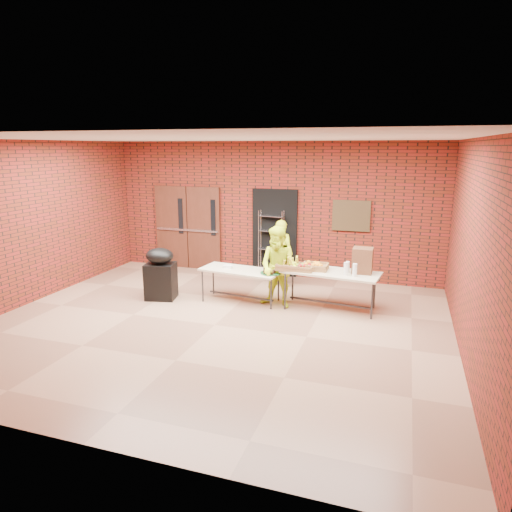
{
  "coord_description": "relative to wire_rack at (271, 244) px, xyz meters",
  "views": [
    {
      "loc": [
        3.05,
        -6.93,
        3.06
      ],
      "look_at": [
        0.31,
        1.4,
        0.96
      ],
      "focal_mm": 32.0,
      "sensor_mm": 36.0,
      "label": 1
    }
  ],
  "objects": [
    {
      "name": "basket_bananas",
      "position": [
        0.95,
        -1.95,
        0.02
      ],
      "size": [
        0.48,
        0.37,
        0.15
      ],
      "color": "#9C6B3E",
      "rests_on": "table_right"
    },
    {
      "name": "room",
      "position": [
        -0.06,
        -3.32,
        0.8
      ],
      "size": [
        8.08,
        7.08,
        3.28
      ],
      "color": "#886049",
      "rests_on": "ground"
    },
    {
      "name": "basket_apples",
      "position": [
        1.2,
        -1.98,
        0.01
      ],
      "size": [
        0.42,
        0.33,
        0.13
      ],
      "color": "#9C6B3E",
      "rests_on": "table_right"
    },
    {
      "name": "volunteer_man",
      "position": [
        0.75,
        -2.02,
        -0.01
      ],
      "size": [
        0.87,
        0.73,
        1.59
      ],
      "primitive_type": "imported",
      "rotation": [
        0.0,
        0.0,
        -0.18
      ],
      "color": "#D1ED1A",
      "rests_on": "room"
    },
    {
      "name": "napkin_box",
      "position": [
        -0.34,
        -1.94,
        -0.11
      ],
      "size": [
        0.18,
        0.12,
        0.06
      ],
      "primitive_type": "cube",
      "color": "white",
      "rests_on": "table_left"
    },
    {
      "name": "bronze_plaque",
      "position": [
        1.84,
        0.13,
        0.75
      ],
      "size": [
        0.85,
        0.04,
        0.7
      ],
      "primitive_type": "cube",
      "color": "#3B2B17",
      "rests_on": "room"
    },
    {
      "name": "coffee_dispenser",
      "position": [
        2.31,
        -1.77,
        0.19
      ],
      "size": [
        0.36,
        0.33,
        0.48
      ],
      "primitive_type": "cube",
      "color": "brown",
      "rests_on": "table_right"
    },
    {
      "name": "muffin_tray",
      "position": [
        0.6,
        -2.04,
        -0.09
      ],
      "size": [
        0.42,
        0.42,
        0.1
      ],
      "color": "#144B22",
      "rests_on": "table_left"
    },
    {
      "name": "cup_stack_mid",
      "position": [
        2.2,
        -2.07,
        0.07
      ],
      "size": [
        0.08,
        0.08,
        0.24
      ],
      "primitive_type": "cylinder",
      "color": "white",
      "rests_on": "table_right"
    },
    {
      "name": "table_left",
      "position": [
        -0.06,
        -1.96,
        -0.19
      ],
      "size": [
        1.69,
        0.87,
        0.67
      ],
      "rotation": [
        0.0,
        0.0,
        -0.13
      ],
      "color": "beige",
      "rests_on": "room"
    },
    {
      "name": "covered_grill",
      "position": [
        -1.68,
        -2.32,
        -0.27
      ],
      "size": [
        0.68,
        0.6,
        1.07
      ],
      "rotation": [
        0.0,
        0.0,
        0.22
      ],
      "color": "black",
      "rests_on": "room"
    },
    {
      "name": "volunteer_woman",
      "position": [
        0.43,
        -0.7,
        -0.05
      ],
      "size": [
        0.58,
        0.41,
        1.51
      ],
      "primitive_type": "imported",
      "rotation": [
        0.0,
        0.0,
        3.04
      ],
      "color": "#D1ED1A",
      "rests_on": "room"
    },
    {
      "name": "basket_oranges",
      "position": [
        1.42,
        -1.82,
        0.02
      ],
      "size": [
        0.48,
        0.38,
        0.15
      ],
      "color": "#9C6B3E",
      "rests_on": "table_right"
    },
    {
      "name": "double_doors",
      "position": [
        -2.25,
        0.12,
        0.25
      ],
      "size": [
        1.78,
        0.12,
        2.1
      ],
      "color": "#4C2115",
      "rests_on": "room"
    },
    {
      "name": "wire_rack",
      "position": [
        0.0,
        0.0,
        0.0
      ],
      "size": [
        0.61,
        0.27,
        1.61
      ],
      "primitive_type": null,
      "rotation": [
        0.0,
        0.0,
        -0.13
      ],
      "color": "#B4B4BC",
      "rests_on": "room"
    },
    {
      "name": "table_right",
      "position": [
        1.73,
        -1.85,
        -0.11
      ],
      "size": [
        1.91,
        0.98,
        0.75
      ],
      "rotation": [
        0.0,
        0.0,
        -0.12
      ],
      "color": "beige",
      "rests_on": "room"
    },
    {
      "name": "cup_stack_front",
      "position": [
        2.03,
        -2.03,
        0.07
      ],
      "size": [
        0.08,
        0.08,
        0.24
      ],
      "primitive_type": "cylinder",
      "color": "white",
      "rests_on": "table_right"
    },
    {
      "name": "dark_doorway",
      "position": [
        0.04,
        0.14,
        0.25
      ],
      "size": [
        1.1,
        0.06,
        2.1
      ],
      "primitive_type": "cube",
      "color": "black",
      "rests_on": "room"
    },
    {
      "name": "cup_stack_back",
      "position": [
        2.04,
        -1.83,
        0.06
      ],
      "size": [
        0.07,
        0.07,
        0.21
      ],
      "primitive_type": "cylinder",
      "color": "white",
      "rests_on": "table_right"
    }
  ]
}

